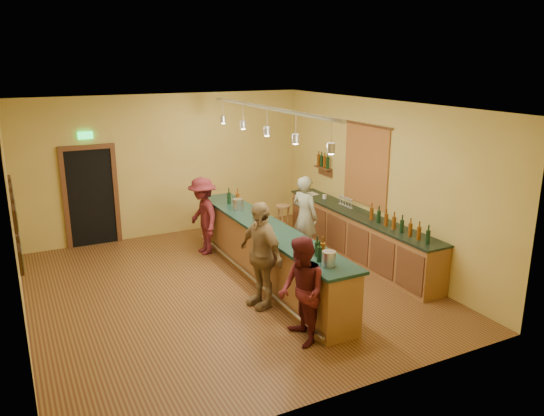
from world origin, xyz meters
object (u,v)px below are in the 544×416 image
back_counter (359,235)px  customer_c (203,216)px  bartender (305,217)px  customer_b (261,255)px  tasting_bar (267,249)px  customer_a (302,292)px  bar_stool (283,211)px

back_counter → customer_c: (-2.72, 1.69, 0.32)m
bartender → customer_b: 2.43m
tasting_bar → customer_a: bearing=-104.0°
customer_c → customer_b: bearing=-1.2°
bartender → customer_b: size_ratio=0.95×
customer_c → back_counter: bearing=56.8°
tasting_bar → bar_stool: size_ratio=7.30×
customer_b → customer_c: size_ratio=1.09×
tasting_bar → back_counter: bearing=4.8°
customer_b → customer_c: bearing=169.1°
customer_a → back_counter: bearing=139.9°
customer_c → bar_stool: 2.09m
bar_stool → back_counter: bearing=-71.6°
bar_stool → customer_a: bearing=-114.9°
bartender → customer_a: bearing=128.9°
back_counter → customer_a: (-2.72, -2.38, 0.30)m
tasting_bar → bartender: bartender is taller
tasting_bar → customer_a: customer_a is taller
back_counter → customer_a: bearing=-138.8°
tasting_bar → customer_c: 1.96m
tasting_bar → bar_stool: bearing=55.8°
customer_c → bar_stool: customer_c is taller
customer_a → bartender: bearing=157.6°
customer_a → bar_stool: 4.86m
back_counter → customer_b: bearing=-158.9°
back_counter → customer_a: size_ratio=2.89×
bartender → bar_stool: bartender is taller
tasting_bar → bar_stool: tasting_bar is taller
back_counter → bartender: bartender is taller
back_counter → tasting_bar: bearing=-175.2°
back_counter → bar_stool: (-0.67, 2.02, 0.07)m
customer_c → bar_stool: size_ratio=2.32×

